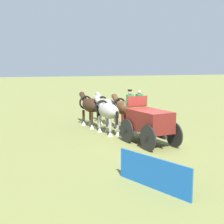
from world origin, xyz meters
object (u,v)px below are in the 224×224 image
object	(u,v)px
show_wagon	(148,121)
draft_horse_lead_off	(107,106)
draft_horse_lead_near	(90,106)
draft_horse_rear_near	(107,111)
draft_horse_rear_off	(126,109)

from	to	relation	value
show_wagon	draft_horse_lead_off	distance (m)	6.11
draft_horse_lead_off	draft_horse_lead_near	bearing A→B (deg)	98.11
show_wagon	draft_horse_lead_near	size ratio (longest dim) A/B	1.84
draft_horse_rear_near	draft_horse_lead_near	distance (m)	2.60
draft_horse_lead_near	draft_horse_lead_off	world-z (taller)	draft_horse_lead_near
draft_horse_rear_near	draft_horse_lead_near	world-z (taller)	draft_horse_lead_near
show_wagon	draft_horse_lead_near	xyz separation A→B (m)	(5.92, 1.41, 0.18)
show_wagon	draft_horse_rear_near	bearing A→B (deg)	17.95
draft_horse_rear_near	draft_horse_lead_near	bearing A→B (deg)	7.30
draft_horse_lead_near	draft_horse_lead_off	size ratio (longest dim) A/B	1.00
draft_horse_rear_near	draft_horse_lead_off	xyz separation A→B (m)	(2.76, -0.96, -0.00)
draft_horse_lead_off	draft_horse_rear_near	bearing A→B (deg)	160.88
draft_horse_rear_off	draft_horse_lead_off	bearing A→B (deg)	7.30
draft_horse_lead_off	draft_horse_rear_off	bearing A→B (deg)	-172.70
draft_horse_rear_near	draft_horse_rear_off	xyz separation A→B (m)	(0.16, -1.29, 0.05)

